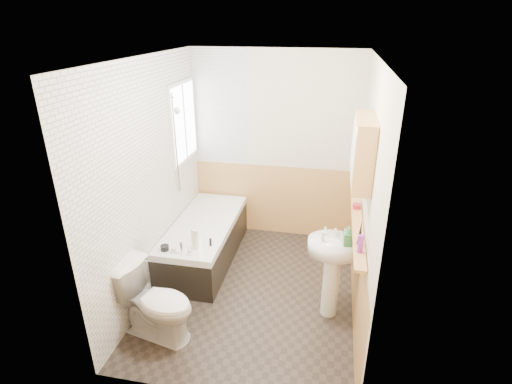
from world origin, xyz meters
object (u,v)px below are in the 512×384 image
Objects in this scene: pine_shelf at (358,229)px; medicine_cabinet at (363,151)px; toilet at (156,303)px; sink at (333,262)px; bathtub at (205,240)px.

medicine_cabinet is at bearing 113.56° from pine_shelf.
toilet is 0.77× the size of sink.
sink is 1.47× the size of medicine_cabinet.
bathtub is at bearing 157.68° from pine_shelf.
bathtub is 2.19× the size of toilet.
sink is at bearing -159.21° from medicine_cabinet.
medicine_cabinet is at bearing 25.90° from sink.
bathtub is 2.05m from pine_shelf.
sink is 0.69× the size of pine_shelf.
toilet is 0.53× the size of pine_shelf.
bathtub is 2.38m from medicine_cabinet.
bathtub is 2.49× the size of medicine_cabinet.
bathtub is 1.69× the size of sink.
sink reaches higher than toilet.
toilet is 2.35m from medicine_cabinet.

